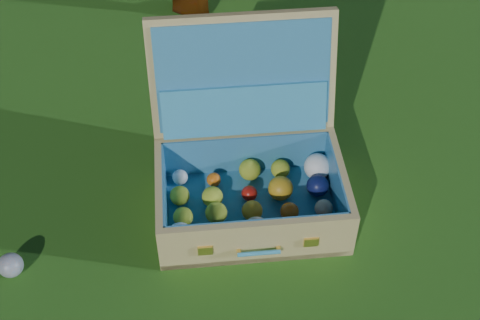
{
  "coord_description": "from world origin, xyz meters",
  "views": [
    {
      "loc": [
        -0.55,
        -1.22,
        1.49
      ],
      "look_at": [
        0.03,
        -0.05,
        0.16
      ],
      "focal_mm": 50.0,
      "sensor_mm": 36.0,
      "label": 1
    }
  ],
  "objects": [
    {
      "name": "ground",
      "position": [
        0.0,
        0.0,
        0.0
      ],
      "size": [
        60.0,
        60.0,
        0.0
      ],
      "primitive_type": "plane",
      "color": "#215114",
      "rests_on": "ground"
    },
    {
      "name": "stray_ball",
      "position": [
        -0.64,
        -0.02,
        0.03
      ],
      "size": [
        0.07,
        0.07,
        0.07
      ],
      "primitive_type": "sphere",
      "color": "teal",
      "rests_on": "ground"
    },
    {
      "name": "suitcase",
      "position": [
        0.06,
        -0.05,
        0.14
      ],
      "size": [
        0.66,
        0.63,
        0.49
      ],
      "rotation": [
        0.0,
        0.0,
        -0.36
      ],
      "color": "tan",
      "rests_on": "ground"
    }
  ]
}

